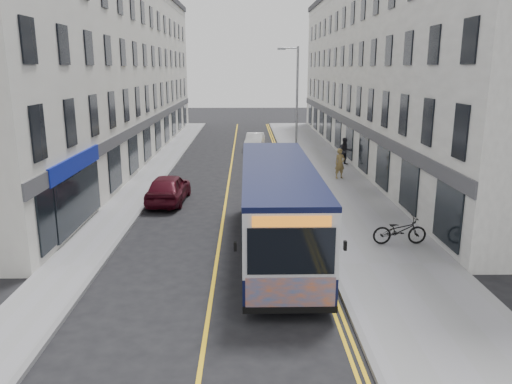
{
  "coord_description": "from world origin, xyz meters",
  "views": [
    {
      "loc": [
        1.09,
        -17.39,
        6.74
      ],
      "look_at": [
        1.49,
        3.2,
        1.6
      ],
      "focal_mm": 35.0,
      "sensor_mm": 36.0,
      "label": 1
    }
  ],
  "objects_px": {
    "car_white": "(255,141)",
    "car_maroon": "(168,188)",
    "city_bus": "(278,205)",
    "pedestrian_far": "(345,151)",
    "pedestrian_near": "(340,163)",
    "bicycle": "(400,230)",
    "streetlamp": "(296,107)"
  },
  "relations": [
    {
      "from": "car_white",
      "to": "car_maroon",
      "type": "relative_size",
      "value": 0.91
    },
    {
      "from": "city_bus",
      "to": "car_maroon",
      "type": "bearing_deg",
      "value": 126.3
    },
    {
      "from": "city_bus",
      "to": "pedestrian_far",
      "type": "bearing_deg",
      "value": 70.81
    },
    {
      "from": "car_maroon",
      "to": "car_white",
      "type": "bearing_deg",
      "value": -102.15
    },
    {
      "from": "pedestrian_near",
      "to": "car_white",
      "type": "bearing_deg",
      "value": 92.93
    },
    {
      "from": "city_bus",
      "to": "pedestrian_far",
      "type": "relative_size",
      "value": 5.99
    },
    {
      "from": "city_bus",
      "to": "car_white",
      "type": "relative_size",
      "value": 2.8
    },
    {
      "from": "pedestrian_near",
      "to": "car_white",
      "type": "height_order",
      "value": "pedestrian_near"
    },
    {
      "from": "bicycle",
      "to": "pedestrian_far",
      "type": "height_order",
      "value": "pedestrian_far"
    },
    {
      "from": "streetlamp",
      "to": "car_white",
      "type": "relative_size",
      "value": 1.98
    },
    {
      "from": "pedestrian_near",
      "to": "pedestrian_far",
      "type": "distance_m",
      "value": 4.61
    },
    {
      "from": "city_bus",
      "to": "pedestrian_near",
      "type": "bearing_deg",
      "value": 69.28
    },
    {
      "from": "car_maroon",
      "to": "pedestrian_near",
      "type": "bearing_deg",
      "value": -149.42
    },
    {
      "from": "city_bus",
      "to": "streetlamp",
      "type": "bearing_deg",
      "value": 81.9
    },
    {
      "from": "city_bus",
      "to": "car_white",
      "type": "height_order",
      "value": "city_bus"
    },
    {
      "from": "pedestrian_far",
      "to": "car_maroon",
      "type": "relative_size",
      "value": 0.43
    },
    {
      "from": "car_white",
      "to": "car_maroon",
      "type": "bearing_deg",
      "value": -98.42
    },
    {
      "from": "pedestrian_far",
      "to": "streetlamp",
      "type": "bearing_deg",
      "value": -151.92
    },
    {
      "from": "streetlamp",
      "to": "pedestrian_near",
      "type": "bearing_deg",
      "value": -28.61
    },
    {
      "from": "streetlamp",
      "to": "city_bus",
      "type": "bearing_deg",
      "value": -98.1
    },
    {
      "from": "car_white",
      "to": "car_maroon",
      "type": "height_order",
      "value": "car_maroon"
    },
    {
      "from": "car_white",
      "to": "streetlamp",
      "type": "bearing_deg",
      "value": -70.93
    },
    {
      "from": "pedestrian_near",
      "to": "car_maroon",
      "type": "xyz_separation_m",
      "value": [
        -9.73,
        -5.08,
        -0.29
      ]
    },
    {
      "from": "car_white",
      "to": "pedestrian_far",
      "type": "bearing_deg",
      "value": -44.93
    },
    {
      "from": "car_maroon",
      "to": "bicycle",
      "type": "bearing_deg",
      "value": 148.75
    },
    {
      "from": "streetlamp",
      "to": "car_maroon",
      "type": "bearing_deg",
      "value": -137.36
    },
    {
      "from": "city_bus",
      "to": "bicycle",
      "type": "xyz_separation_m",
      "value": [
        4.73,
        0.28,
        -1.13
      ]
    },
    {
      "from": "bicycle",
      "to": "car_white",
      "type": "height_order",
      "value": "car_white"
    },
    {
      "from": "streetlamp",
      "to": "city_bus",
      "type": "distance_m",
      "value": 13.92
    },
    {
      "from": "pedestrian_far",
      "to": "car_maroon",
      "type": "xyz_separation_m",
      "value": [
        -10.91,
        -9.53,
        -0.31
      ]
    },
    {
      "from": "streetlamp",
      "to": "bicycle",
      "type": "relative_size",
      "value": 3.86
    },
    {
      "from": "streetlamp",
      "to": "pedestrian_near",
      "type": "relative_size",
      "value": 4.33
    }
  ]
}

